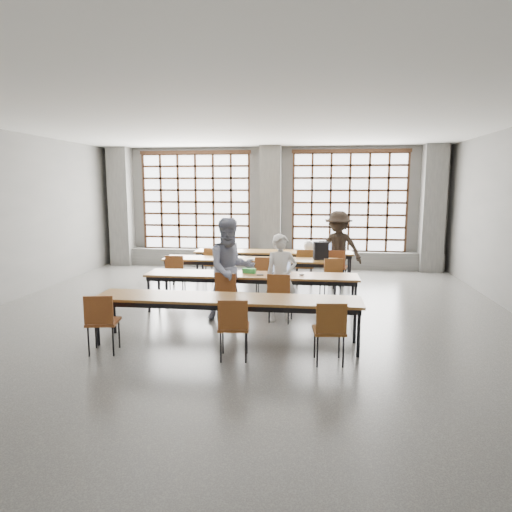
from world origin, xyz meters
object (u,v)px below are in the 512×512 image
at_px(plastic_bag, 309,246).
at_px(chair_near_left, 101,318).
at_px(chair_front_right, 280,293).
at_px(mouse, 302,274).
at_px(student_back, 338,248).
at_px(laptop_back, 326,249).
at_px(red_pouch, 103,319).
at_px(desk_row_c, 251,277).
at_px(chair_back_mid, 304,263).
at_px(chair_mid_centre, 265,272).
at_px(desk_row_d, 227,301).
at_px(chair_mid_left, 175,270).
at_px(student_male, 281,278).
at_px(chair_front_left, 229,291).
at_px(phone, 260,275).
at_px(chair_back_left, 214,261).
at_px(chair_near_right, 330,326).
at_px(chair_near_mid, 234,323).
at_px(laptop_front, 281,270).
at_px(chair_back_right, 337,264).
at_px(chair_mid_right, 331,274).
at_px(desk_row_b, 250,261).
at_px(student_female, 231,269).
at_px(desk_row_a, 273,254).
at_px(backpack, 321,251).
at_px(green_box, 249,271).

bearing_deg(plastic_bag, chair_near_left, -116.92).
xyz_separation_m(chair_front_right, mouse, (0.36, 0.61, 0.21)).
distance_m(student_back, plastic_bag, 0.89).
height_order(laptop_back, red_pouch, laptop_back).
bearing_deg(desk_row_c, chair_front_right, -46.80).
bearing_deg(laptop_back, chair_back_mid, -125.92).
bearing_deg(chair_mid_centre, desk_row_c, -96.11).
height_order(desk_row_d, chair_mid_left, chair_mid_left).
distance_m(chair_back_mid, chair_near_left, 5.65).
distance_m(chair_near_left, red_pouch, 0.09).
distance_m(chair_back_mid, chair_mid_left, 3.08).
bearing_deg(laptop_back, desk_row_c, -114.96).
distance_m(chair_front_right, student_male, 0.27).
height_order(chair_mid_left, plastic_bag, plastic_bag).
bearing_deg(chair_front_left, desk_row_c, 62.88).
relative_size(chair_mid_centre, phone, 6.77).
bearing_deg(chair_front_left, chair_back_left, 107.07).
distance_m(chair_near_right, student_back, 5.09).
relative_size(chair_near_left, student_back, 0.49).
height_order(chair_near_mid, laptop_front, laptop_front).
bearing_deg(student_back, chair_back_right, -78.92).
bearing_deg(chair_mid_right, desk_row_d, -118.61).
xyz_separation_m(desk_row_b, chair_mid_left, (-1.59, -0.63, -0.13)).
distance_m(chair_mid_right, chair_near_left, 4.98).
xyz_separation_m(chair_back_right, chair_front_left, (-2.05, -3.09, 0.00)).
xyz_separation_m(desk_row_d, chair_back_right, (1.85, 4.31, -0.13)).
relative_size(chair_near_mid, student_female, 0.48).
bearing_deg(laptop_front, chair_near_mid, -100.15).
bearing_deg(desk_row_d, chair_near_mid, -71.66).
height_order(chair_near_left, phone, chair_near_left).
bearing_deg(student_female, red_pouch, -155.14).
relative_size(chair_back_left, mouse, 8.98).
xyz_separation_m(desk_row_a, plastic_bag, (0.90, 0.05, 0.21)).
relative_size(chair_mid_right, student_female, 0.48).
distance_m(chair_mid_left, student_female, 2.35).
bearing_deg(mouse, chair_mid_right, 64.03).
bearing_deg(chair_front_right, chair_back_left, 121.02).
height_order(chair_front_left, chair_near_right, same).
bearing_deg(laptop_back, chair_mid_left, -149.29).
xyz_separation_m(desk_row_a, laptop_back, (1.34, 0.11, 0.13)).
xyz_separation_m(chair_back_right, phone, (-1.55, -2.56, 0.20)).
xyz_separation_m(chair_back_left, chair_near_right, (2.66, -4.94, 0.00)).
bearing_deg(desk_row_a, chair_mid_right, -53.24).
bearing_deg(phone, chair_mid_left, 147.24).
bearing_deg(backpack, chair_mid_centre, -159.70).
height_order(desk_row_b, mouse, mouse).
xyz_separation_m(chair_front_right, chair_near_left, (-2.39, -1.84, 0.00)).
distance_m(chair_back_mid, green_box, 2.60).
bearing_deg(chair_back_right, backpack, -125.04).
xyz_separation_m(mouse, phone, (-0.77, -0.08, -0.01)).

